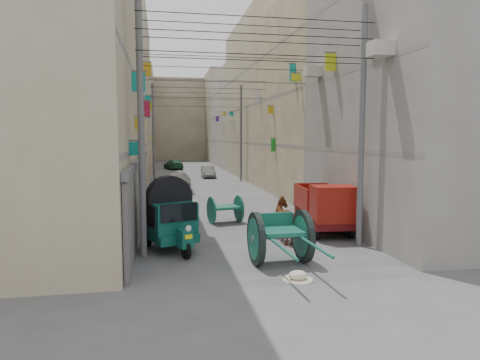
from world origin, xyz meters
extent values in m
plane|color=#4D4E50|center=(0.00, 0.00, 0.00)|extent=(140.00, 140.00, 0.00)
cube|color=tan|center=(-8.00, 8.00, 6.50)|extent=(8.00, 10.00, 13.00)
cube|color=gray|center=(-4.12, 8.00, 3.20)|extent=(0.25, 9.80, 0.18)
cube|color=gray|center=(-4.12, 8.00, 6.20)|extent=(0.25, 9.80, 0.18)
cube|color=#B9AC9F|center=(-8.00, 19.00, 6.00)|extent=(8.00, 12.00, 12.00)
cube|color=gray|center=(-4.12, 19.00, 3.20)|extent=(0.25, 11.76, 0.18)
cube|color=gray|center=(-4.12, 19.00, 6.20)|extent=(0.25, 11.76, 0.18)
cube|color=gray|center=(-4.12, 19.00, 9.20)|extent=(0.25, 11.76, 0.18)
cube|color=#B4AD8E|center=(-8.00, 32.00, 7.00)|extent=(8.00, 14.00, 14.00)
cube|color=gray|center=(-4.12, 32.00, 3.20)|extent=(0.25, 13.72, 0.18)
cube|color=gray|center=(-4.12, 32.00, 6.20)|extent=(0.25, 13.72, 0.18)
cube|color=gray|center=(-4.12, 32.00, 9.20)|extent=(0.25, 13.72, 0.18)
cube|color=gray|center=(-8.00, 46.00, 5.90)|extent=(8.00, 14.00, 11.80)
cube|color=gray|center=(-4.12, 46.00, 3.20)|extent=(0.25, 13.72, 0.18)
cube|color=gray|center=(-4.12, 46.00, 6.20)|extent=(0.25, 13.72, 0.18)
cube|color=gray|center=(-4.12, 46.00, 9.20)|extent=(0.25, 13.72, 0.18)
cube|color=tan|center=(-8.00, 59.00, 6.75)|extent=(8.00, 12.00, 13.50)
cube|color=gray|center=(-4.12, 59.00, 3.20)|extent=(0.25, 11.76, 0.18)
cube|color=gray|center=(-4.12, 59.00, 6.20)|extent=(0.25, 11.76, 0.18)
cube|color=gray|center=(-4.12, 59.00, 9.20)|extent=(0.25, 11.76, 0.18)
cube|color=gray|center=(8.00, 8.00, 6.50)|extent=(8.00, 10.00, 13.00)
cube|color=gray|center=(4.12, 8.00, 3.20)|extent=(0.25, 9.80, 0.18)
cube|color=gray|center=(4.12, 8.00, 6.20)|extent=(0.25, 9.80, 0.18)
cube|color=tan|center=(8.00, 19.00, 6.00)|extent=(8.00, 12.00, 12.00)
cube|color=gray|center=(4.12, 19.00, 3.20)|extent=(0.25, 11.76, 0.18)
cube|color=gray|center=(4.12, 19.00, 6.20)|extent=(0.25, 11.76, 0.18)
cube|color=gray|center=(4.12, 19.00, 9.20)|extent=(0.25, 11.76, 0.18)
cube|color=tan|center=(8.00, 32.00, 7.00)|extent=(8.00, 14.00, 14.00)
cube|color=gray|center=(4.12, 32.00, 3.20)|extent=(0.25, 13.72, 0.18)
cube|color=gray|center=(4.12, 32.00, 6.20)|extent=(0.25, 13.72, 0.18)
cube|color=gray|center=(4.12, 32.00, 9.20)|extent=(0.25, 13.72, 0.18)
cube|color=#B9AC9F|center=(8.00, 46.00, 5.90)|extent=(8.00, 14.00, 11.80)
cube|color=gray|center=(4.12, 46.00, 3.20)|extent=(0.25, 13.72, 0.18)
cube|color=gray|center=(4.12, 46.00, 6.20)|extent=(0.25, 13.72, 0.18)
cube|color=gray|center=(4.12, 46.00, 9.20)|extent=(0.25, 13.72, 0.18)
cube|color=#B4AD8E|center=(8.00, 59.00, 6.75)|extent=(8.00, 12.00, 13.50)
cube|color=gray|center=(4.12, 59.00, 3.20)|extent=(0.25, 11.76, 0.18)
cube|color=gray|center=(4.12, 59.00, 6.20)|extent=(0.25, 11.76, 0.18)
cube|color=gray|center=(4.12, 59.00, 9.20)|extent=(0.25, 11.76, 0.18)
cube|color=#B4AD8E|center=(0.00, 66.00, 6.50)|extent=(22.00, 10.00, 13.00)
cube|color=#4D4D53|center=(-3.92, 4.80, 1.30)|extent=(0.12, 3.00, 2.60)
cube|color=#58585A|center=(-3.90, 4.80, 2.75)|extent=(0.18, 3.20, 0.25)
cube|color=#4D4D53|center=(-3.92, 8.50, 1.30)|extent=(0.12, 3.00, 2.60)
cube|color=#58585A|center=(-3.90, 8.50, 2.75)|extent=(0.18, 3.20, 0.25)
cube|color=#4D4D53|center=(-3.92, 12.20, 1.30)|extent=(0.12, 3.00, 2.60)
cube|color=#58585A|center=(-3.90, 12.20, 2.75)|extent=(0.18, 3.20, 0.25)
cube|color=#4D4D53|center=(-3.92, 16.00, 1.30)|extent=(0.12, 3.00, 2.60)
cube|color=#58585A|center=(-3.90, 16.00, 2.75)|extent=(0.18, 3.20, 0.25)
cube|color=#0C8E87|center=(3.81, 34.28, 5.98)|extent=(0.38, 0.08, 0.41)
cube|color=#198B1E|center=(-3.86, 41.61, 3.62)|extent=(0.27, 0.08, 0.71)
cube|color=#0C8E87|center=(-3.78, 6.43, 3.35)|extent=(0.44, 0.08, 0.42)
cube|color=#A31532|center=(-3.77, 15.80, 5.17)|extent=(0.45, 0.08, 0.84)
cube|color=#582587|center=(3.79, 44.88, 5.91)|extent=(0.41, 0.08, 0.59)
cube|color=gold|center=(-3.81, 9.76, 4.24)|extent=(0.38, 0.08, 0.44)
cube|color=silver|center=(3.78, 33.54, 4.85)|extent=(0.43, 0.08, 0.72)
cube|color=#B6C616|center=(3.86, 39.62, 6.25)|extent=(0.28, 0.08, 0.44)
cube|color=gold|center=(-3.76, 20.00, 7.85)|extent=(0.48, 0.08, 0.84)
cube|color=#B6C616|center=(-3.85, 38.07, 3.67)|extent=(0.31, 0.08, 0.44)
cube|color=gold|center=(3.82, 19.02, 5.41)|extent=(0.35, 0.08, 0.45)
cube|color=silver|center=(3.83, 22.65, 6.65)|extent=(0.34, 0.08, 0.79)
cube|color=#582587|center=(-3.86, 12.02, 4.50)|extent=(0.28, 0.08, 0.52)
cube|color=#B6C616|center=(-3.86, 29.62, 6.26)|extent=(0.28, 0.08, 0.74)
cube|color=#198B1E|center=(3.87, 18.51, 3.22)|extent=(0.26, 0.08, 0.80)
cube|color=gold|center=(3.83, 9.37, 6.69)|extent=(0.34, 0.08, 0.55)
cube|color=#0C8E87|center=(-3.76, 8.55, 5.67)|extent=(0.47, 0.08, 0.67)
cube|color=#0C8E87|center=(-3.80, 21.15, 6.14)|extent=(0.40, 0.08, 0.47)
cube|color=#0C8E87|center=(-3.84, 21.66, 5.24)|extent=(0.32, 0.08, 0.55)
cube|color=#B6C616|center=(3.76, 13.74, 6.73)|extent=(0.47, 0.08, 0.35)
cube|color=#0C8E87|center=(3.84, 14.58, 7.07)|extent=(0.32, 0.08, 0.89)
cube|color=#B6C616|center=(3.78, 9.29, 6.73)|extent=(0.44, 0.08, 0.69)
cube|color=#A31532|center=(-4.06, 6.00, 3.00)|extent=(0.10, 3.20, 0.80)
cube|color=#A31532|center=(-4.06, 15.00, 3.00)|extent=(0.10, 3.20, 0.80)
cube|color=#0C8E87|center=(-4.06, 27.00, 3.00)|extent=(0.10, 3.20, 0.80)
cube|color=gold|center=(-4.06, 39.00, 3.00)|extent=(0.10, 3.20, 0.80)
cube|color=#0C8E87|center=(4.06, 6.00, 3.00)|extent=(0.10, 3.20, 0.80)
cube|color=#A31532|center=(4.06, 15.00, 3.00)|extent=(0.10, 3.20, 0.80)
cube|color=#B6C616|center=(4.06, 27.00, 3.00)|extent=(0.10, 3.20, 0.80)
cube|color=#0C8E87|center=(4.06, 39.00, 3.00)|extent=(0.10, 3.20, 0.80)
cube|color=#B3AFA0|center=(3.65, 5.00, 6.40)|extent=(0.70, 0.55, 0.45)
cube|color=#B3AFA0|center=(3.65, 11.00, 6.60)|extent=(0.70, 0.55, 0.45)
cylinder|color=#58585A|center=(-3.60, 6.00, 4.00)|extent=(0.20, 0.20, 8.00)
cylinder|color=#58585A|center=(3.60, 6.00, 4.00)|extent=(0.20, 0.20, 8.00)
cylinder|color=#58585A|center=(-3.60, 28.00, 4.00)|extent=(0.20, 0.20, 8.00)
cylinder|color=#58585A|center=(3.60, 28.00, 4.00)|extent=(0.20, 0.20, 8.00)
cylinder|color=black|center=(0.00, 5.50, 6.20)|extent=(7.40, 0.02, 0.02)
cylinder|color=black|center=(0.00, 5.50, 6.80)|extent=(7.40, 0.02, 0.02)
cylinder|color=black|center=(0.00, 5.50, 7.30)|extent=(7.40, 0.02, 0.02)
cylinder|color=black|center=(0.00, 6.50, 6.20)|extent=(7.40, 0.02, 0.02)
cylinder|color=black|center=(0.00, 6.50, 6.80)|extent=(7.40, 0.02, 0.02)
cylinder|color=black|center=(0.00, 6.50, 7.30)|extent=(7.40, 0.02, 0.02)
cylinder|color=black|center=(0.00, 12.00, 6.20)|extent=(7.40, 0.02, 0.02)
cylinder|color=black|center=(0.00, 12.00, 6.80)|extent=(7.40, 0.02, 0.02)
cylinder|color=black|center=(0.00, 12.00, 7.30)|extent=(7.40, 0.02, 0.02)
cylinder|color=black|center=(0.00, 20.00, 6.20)|extent=(7.40, 0.02, 0.02)
cylinder|color=black|center=(0.00, 20.00, 6.80)|extent=(7.40, 0.02, 0.02)
cylinder|color=black|center=(0.00, 20.00, 7.30)|extent=(7.40, 0.02, 0.02)
cylinder|color=black|center=(0.00, 28.00, 6.20)|extent=(7.40, 0.02, 0.02)
cylinder|color=black|center=(0.00, 28.00, 6.80)|extent=(7.40, 0.02, 0.02)
cylinder|color=black|center=(0.00, 28.00, 7.30)|extent=(7.40, 0.02, 0.02)
cylinder|color=black|center=(-2.32, 5.45, 0.29)|extent=(0.32, 0.60, 0.59)
cylinder|color=black|center=(-3.54, 7.13, 0.29)|extent=(0.32, 0.60, 0.59)
cylinder|color=black|center=(-2.46, 7.53, 0.29)|extent=(0.32, 0.60, 0.59)
cube|color=#0E4F44|center=(-2.78, 6.74, 0.50)|extent=(1.91, 2.32, 0.29)
cube|color=#0E4F44|center=(-2.34, 5.50, 0.63)|extent=(0.51, 0.57, 0.58)
cylinder|color=silver|center=(-2.26, 5.28, 1.00)|extent=(0.20, 0.11, 0.19)
cube|color=#F9ED0D|center=(-2.25, 5.26, 0.74)|extent=(0.23, 0.11, 0.13)
cube|color=#0E4F44|center=(-2.80, 6.79, 1.10)|extent=(1.89, 2.14, 1.00)
cube|color=black|center=(-2.49, 5.93, 1.37)|extent=(1.16, 0.47, 0.58)
cube|color=black|center=(-3.45, 6.55, 1.21)|extent=(0.47, 1.20, 0.68)
cube|color=black|center=(-2.15, 7.02, 1.21)|extent=(0.47, 1.20, 0.68)
cube|color=silver|center=(-2.48, 5.90, 0.58)|extent=(1.25, 0.50, 0.06)
cylinder|color=black|center=(-0.35, 4.47, 0.78)|extent=(0.23, 1.56, 1.56)
cylinder|color=#145845|center=(-0.35, 4.47, 0.78)|extent=(0.24, 1.22, 1.22)
cylinder|color=#58585A|center=(-0.35, 4.47, 0.78)|extent=(0.25, 0.21, 0.20)
cylinder|color=black|center=(1.09, 4.53, 0.78)|extent=(0.23, 1.56, 1.56)
cylinder|color=#145845|center=(1.09, 4.53, 0.78)|extent=(0.24, 1.22, 1.22)
cylinder|color=#58585A|center=(1.09, 4.53, 0.78)|extent=(0.25, 0.21, 0.20)
cylinder|color=#58585A|center=(0.37, 4.50, 0.78)|extent=(1.51, 0.15, 0.09)
cube|color=#145845|center=(0.37, 4.50, 0.98)|extent=(1.22, 1.27, 0.11)
cube|color=#145845|center=(0.35, 5.06, 1.22)|extent=(1.17, 0.14, 0.39)
cylinder|color=#145845|center=(-0.02, 3.09, 0.89)|extent=(0.18, 2.56, 0.08)
cylinder|color=#145845|center=(0.87, 3.13, 0.89)|extent=(0.18, 2.56, 0.08)
cylinder|color=black|center=(2.43, 7.20, 0.34)|extent=(0.24, 0.70, 0.69)
cylinder|color=black|center=(2.62, 9.49, 0.34)|extent=(0.24, 0.70, 0.69)
cylinder|color=black|center=(3.78, 7.09, 0.34)|extent=(0.24, 0.70, 0.69)
cylinder|color=black|center=(3.97, 9.37, 0.34)|extent=(0.24, 0.70, 0.69)
cube|color=#4F0B0C|center=(3.20, 8.29, 0.57)|extent=(1.79, 3.56, 0.37)
cube|color=maroon|center=(3.10, 7.09, 1.30)|extent=(1.60, 1.22, 1.30)
cube|color=black|center=(3.06, 6.60, 1.41)|extent=(1.36, 0.17, 0.57)
cube|color=#4F0B0C|center=(3.25, 8.86, 0.86)|extent=(1.75, 2.42, 0.13)
cube|color=maroon|center=(2.49, 8.92, 1.30)|extent=(0.25, 2.29, 0.89)
cube|color=maroon|center=(4.01, 8.80, 1.30)|extent=(0.25, 2.29, 0.89)
cube|color=maroon|center=(3.34, 9.98, 1.30)|extent=(1.56, 0.19, 0.89)
cylinder|color=#145845|center=(-0.94, 10.60, 0.59)|extent=(0.29, 1.16, 1.17)
cylinder|color=#145845|center=(0.29, 10.86, 0.59)|extent=(0.29, 1.16, 1.17)
cube|color=#145845|center=(-0.33, 10.73, 0.69)|extent=(1.30, 1.20, 0.09)
cylinder|color=#58585A|center=(-0.33, 10.73, 0.59)|extent=(1.29, 0.33, 0.07)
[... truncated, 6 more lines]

